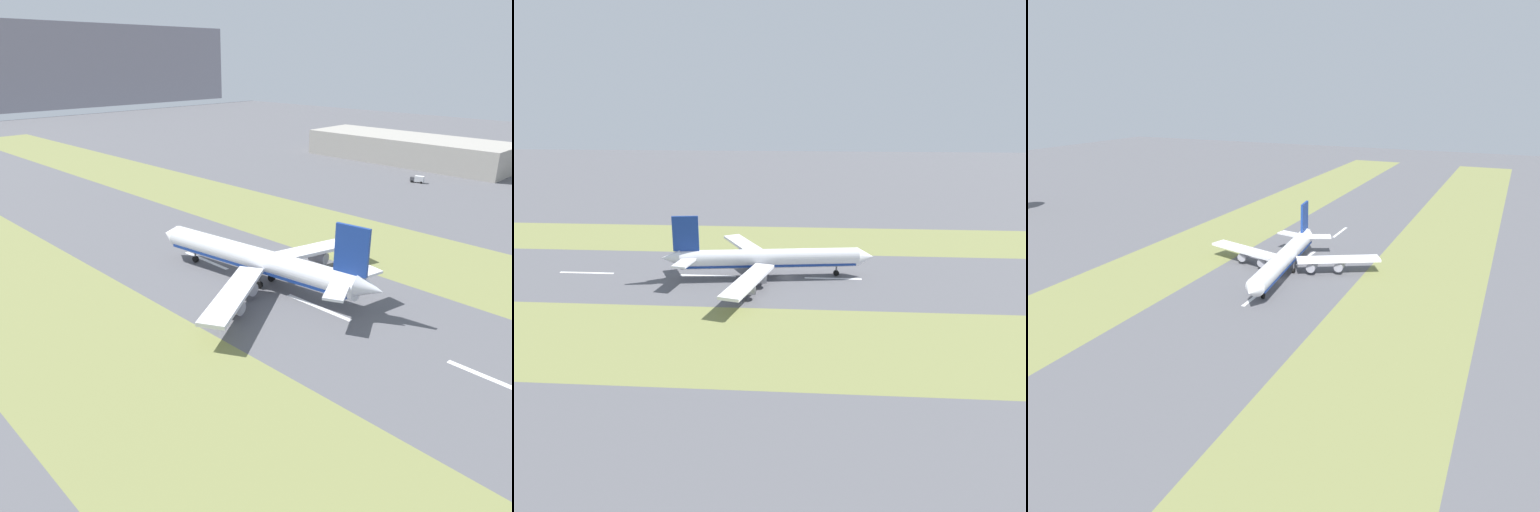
{
  "view_description": "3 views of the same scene",
  "coord_description": "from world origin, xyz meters",
  "views": [
    {
      "loc": [
        -82.12,
        -87.1,
        53.24
      ],
      "look_at": [
        -0.1,
        -5.47,
        7.0
      ],
      "focal_mm": 35.0,
      "sensor_mm": 36.0,
      "label": 1
    },
    {
      "loc": [
        149.05,
        4.68,
        54.26
      ],
      "look_at": [
        -0.1,
        -5.47,
        7.0
      ],
      "focal_mm": 35.0,
      "sensor_mm": 36.0,
      "label": 2
    },
    {
      "loc": [
        -68.8,
        141.6,
        61.69
      ],
      "look_at": [
        -0.1,
        -5.47,
        7.0
      ],
      "focal_mm": 35.0,
      "sensor_mm": 36.0,
      "label": 3
    }
  ],
  "objects": [
    {
      "name": "centreline_dash_near",
      "position": [
        0.0,
        -65.47,
        0.01
      ],
      "size": [
        1.2,
        18.0,
        0.01
      ],
      "primitive_type": "cube",
      "color": "silver",
      "rests_on": "ground"
    },
    {
      "name": "airplane_main_jet",
      "position": [
        0.14,
        -7.36,
        6.02
      ],
      "size": [
        63.62,
        67.16,
        20.2
      ],
      "color": "white",
      "rests_on": "ground"
    },
    {
      "name": "grass_median_east",
      "position": [
        45.0,
        0.0,
        0.0
      ],
      "size": [
        40.0,
        600.0,
        0.01
      ],
      "primitive_type": "cube",
      "color": "olive",
      "rests_on": "ground"
    },
    {
      "name": "centreline_dash_mid",
      "position": [
        0.0,
        -25.47,
        0.01
      ],
      "size": [
        1.2,
        18.0,
        0.01
      ],
      "primitive_type": "cube",
      "color": "silver",
      "rests_on": "ground"
    },
    {
      "name": "centreline_dash_far",
      "position": [
        0.0,
        14.53,
        0.01
      ],
      "size": [
        1.2,
        18.0,
        0.01
      ],
      "primitive_type": "cube",
      "color": "silver",
      "rests_on": "ground"
    },
    {
      "name": "ground_plane",
      "position": [
        0.0,
        0.0,
        0.0
      ],
      "size": [
        800.0,
        800.0,
        0.0
      ],
      "primitive_type": "plane",
      "color": "#56565B"
    },
    {
      "name": "grass_median_west",
      "position": [
        -45.0,
        0.0,
        0.0
      ],
      "size": [
        40.0,
        600.0,
        0.01
      ],
      "primitive_type": "cube",
      "color": "olive",
      "rests_on": "ground"
    }
  ]
}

